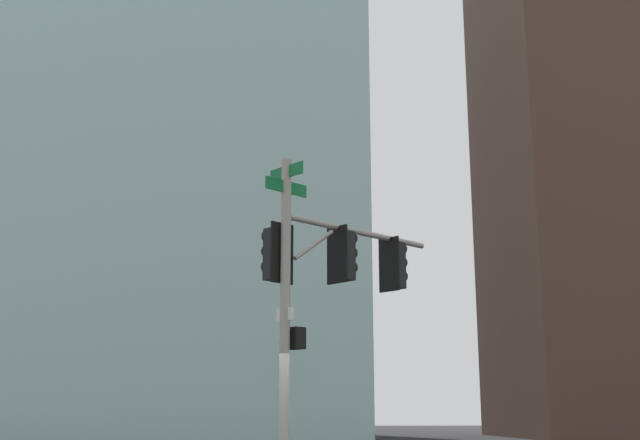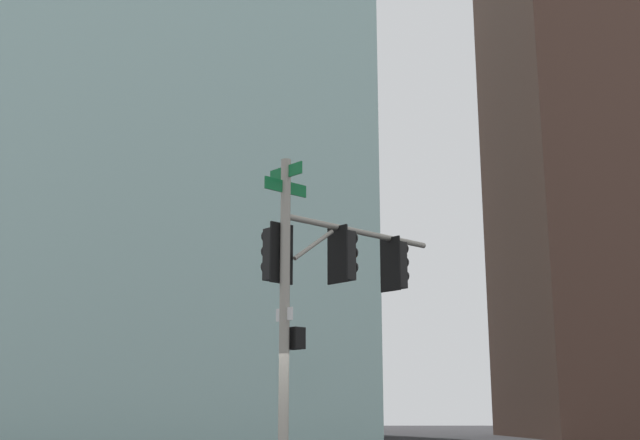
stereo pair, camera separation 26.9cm
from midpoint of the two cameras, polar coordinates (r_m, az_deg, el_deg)
The scene contains 3 objects.
signal_pole_assembly at distance 16.14m, azimuth 0.84°, elevation -3.78°, with size 3.58×3.09×6.21m.
building_brick_midblock at distance 56.17m, azimuth -10.98°, elevation 1.28°, with size 16.48×14.43×30.83m, color brown.
building_brick_farside at distance 80.90m, azimuth -9.95°, elevation 4.07°, with size 17.77×17.23×50.88m, color brown.
Camera 2 is at (-0.26, 14.74, 1.41)m, focal length 45.98 mm.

